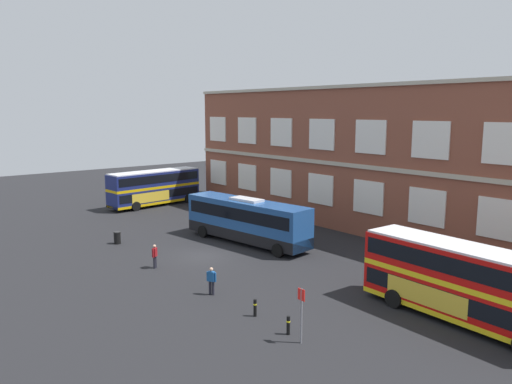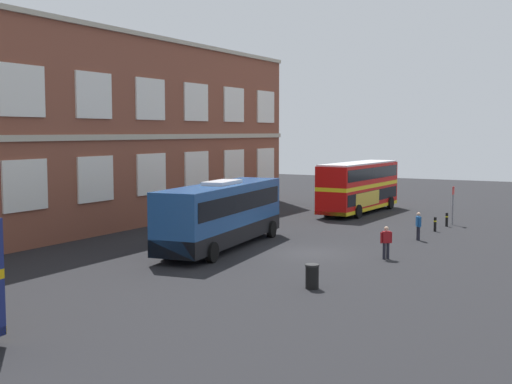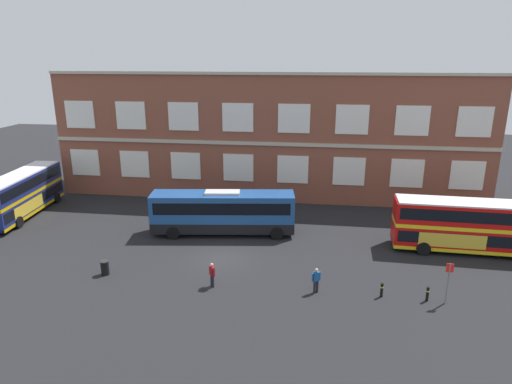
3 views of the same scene
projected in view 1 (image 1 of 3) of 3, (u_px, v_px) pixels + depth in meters
The scene contains 11 objects.
ground_plane at pixel (225, 251), 39.26m from camera, with size 120.00×120.00×0.00m, color black.
brick_terminal_building at pixel (373, 159), 46.89m from camera, with size 44.80×8.19×13.18m.
double_decker_near at pixel (155, 187), 57.80m from camera, with size 3.67×11.20×4.07m.
double_decker_middle at pixel (463, 282), 25.93m from camera, with size 11.08×3.16×4.07m.
touring_coach at pixel (247, 221), 41.42m from camera, with size 12.23×4.13×3.80m.
waiting_passenger at pixel (155, 255), 34.97m from camera, with size 0.48×0.56×1.70m.
second_passenger at pixel (211, 280), 29.90m from camera, with size 0.60×0.41×1.70m.
bus_stand_flag at pixel (301, 310), 23.56m from camera, with size 0.44×0.10×2.70m.
station_litter_bin at pixel (117, 238), 41.41m from camera, with size 0.60×0.60×1.03m.
safety_bollard_west at pixel (255, 308), 26.83m from camera, with size 0.19×0.19×0.95m.
safety_bollard_east at pixel (288, 325), 24.65m from camera, with size 0.19×0.19×0.95m.
Camera 1 is at (31.02, -20.05, 10.98)m, focal length 35.06 mm.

